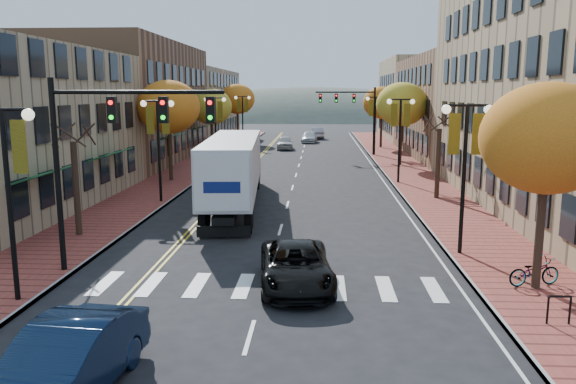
# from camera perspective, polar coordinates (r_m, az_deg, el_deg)

# --- Properties ---
(ground) EXTENTS (200.00, 200.00, 0.00)m
(ground) POSITION_cam_1_polar(r_m,az_deg,el_deg) (17.46, -3.11, -11.76)
(ground) COLOR black
(ground) RESTS_ON ground
(sidewalk_left) EXTENTS (4.00, 85.00, 0.15)m
(sidewalk_left) POSITION_cam_1_polar(r_m,az_deg,el_deg) (50.20, -9.28, 2.62)
(sidewalk_left) COLOR brown
(sidewalk_left) RESTS_ON ground
(sidewalk_right) EXTENTS (4.00, 85.00, 0.15)m
(sidewalk_right) POSITION_cam_1_polar(r_m,az_deg,el_deg) (49.54, 11.51, 2.46)
(sidewalk_right) COLOR brown
(sidewalk_right) RESTS_ON ground
(building_left_mid) EXTENTS (12.00, 24.00, 11.00)m
(building_left_mid) POSITION_cam_1_polar(r_m,az_deg,el_deg) (55.41, -16.86, 8.65)
(building_left_mid) COLOR brown
(building_left_mid) RESTS_ON ground
(building_left_far) EXTENTS (12.00, 26.00, 9.50)m
(building_left_far) POSITION_cam_1_polar(r_m,az_deg,el_deg) (79.39, -10.63, 8.68)
(building_left_far) COLOR #9E8966
(building_left_far) RESTS_ON ground
(building_right_mid) EXTENTS (15.00, 24.00, 10.00)m
(building_right_mid) POSITION_cam_1_polar(r_m,az_deg,el_deg) (60.46, 19.42, 8.12)
(building_right_mid) COLOR brown
(building_right_mid) RESTS_ON ground
(building_right_far) EXTENTS (15.00, 20.00, 11.00)m
(building_right_far) POSITION_cam_1_polar(r_m,az_deg,el_deg) (81.82, 15.16, 9.06)
(building_right_far) COLOR #9E8966
(building_right_far) RESTS_ON ground
(tree_left_a) EXTENTS (0.28, 0.28, 4.20)m
(tree_left_a) POSITION_cam_1_polar(r_m,az_deg,el_deg) (26.76, -20.71, 0.31)
(tree_left_a) COLOR #382619
(tree_left_a) RESTS_ON sidewalk_left
(tree_left_b) EXTENTS (4.48, 4.48, 7.21)m
(tree_left_b) POSITION_cam_1_polar(r_m,az_deg,el_deg) (41.55, -12.03, 8.44)
(tree_left_b) COLOR #382619
(tree_left_b) RESTS_ON sidewalk_left
(tree_left_c) EXTENTS (4.16, 4.16, 6.69)m
(tree_left_c) POSITION_cam_1_polar(r_m,az_deg,el_deg) (57.15, -7.80, 8.57)
(tree_left_c) COLOR #382619
(tree_left_c) RESTS_ON sidewalk_left
(tree_left_d) EXTENTS (4.61, 4.61, 7.42)m
(tree_left_d) POSITION_cam_1_polar(r_m,az_deg,el_deg) (74.89, -5.17, 9.38)
(tree_left_d) COLOR #382619
(tree_left_d) RESTS_ON sidewalk_left
(tree_right_a) EXTENTS (4.16, 4.16, 6.69)m
(tree_right_a) POSITION_cam_1_polar(r_m,az_deg,el_deg) (19.52, 24.84, 4.93)
(tree_right_a) COLOR #382619
(tree_right_a) RESTS_ON sidewalk_right
(tree_right_b) EXTENTS (0.28, 0.28, 4.20)m
(tree_right_b) POSITION_cam_1_polar(r_m,az_deg,el_deg) (35.10, 14.99, 2.81)
(tree_right_b) COLOR #382619
(tree_right_b) RESTS_ON sidewalk_right
(tree_right_c) EXTENTS (4.48, 4.48, 7.21)m
(tree_right_c) POSITION_cam_1_polar(r_m,az_deg,el_deg) (50.62, 11.49, 8.72)
(tree_right_c) COLOR #382619
(tree_right_c) RESTS_ON sidewalk_right
(tree_right_d) EXTENTS (4.35, 4.35, 7.00)m
(tree_right_d) POSITION_cam_1_polar(r_m,az_deg,el_deg) (66.50, 9.52, 8.93)
(tree_right_d) COLOR #382619
(tree_right_d) RESTS_ON sidewalk_right
(lamp_left_a) EXTENTS (1.96, 0.36, 6.05)m
(lamp_left_a) POSITION_cam_1_polar(r_m,az_deg,el_deg) (18.74, -26.70, 2.27)
(lamp_left_a) COLOR black
(lamp_left_a) RESTS_ON ground
(lamp_left_b) EXTENTS (1.96, 0.36, 6.05)m
(lamp_left_b) POSITION_cam_1_polar(r_m,az_deg,el_deg) (33.50, -13.04, 6.08)
(lamp_left_b) COLOR black
(lamp_left_b) RESTS_ON ground
(lamp_left_c) EXTENTS (1.96, 0.36, 6.05)m
(lamp_left_c) POSITION_cam_1_polar(r_m,az_deg,el_deg) (51.01, -7.40, 7.55)
(lamp_left_c) COLOR black
(lamp_left_c) RESTS_ON ground
(lamp_left_d) EXTENTS (1.96, 0.36, 6.05)m
(lamp_left_d) POSITION_cam_1_polar(r_m,az_deg,el_deg) (68.77, -4.64, 8.24)
(lamp_left_d) COLOR black
(lamp_left_d) RESTS_ON ground
(lamp_right_a) EXTENTS (1.96, 0.36, 6.05)m
(lamp_right_a) POSITION_cam_1_polar(r_m,az_deg,el_deg) (22.92, 17.56, 4.12)
(lamp_right_a) COLOR black
(lamp_right_a) RESTS_ON ground
(lamp_right_b) EXTENTS (1.96, 0.36, 6.05)m
(lamp_right_b) POSITION_cam_1_polar(r_m,az_deg,el_deg) (40.56, 11.32, 6.80)
(lamp_right_b) COLOR black
(lamp_right_b) RESTS_ON ground
(lamp_right_c) EXTENTS (1.96, 0.36, 6.05)m
(lamp_right_c) POSITION_cam_1_polar(r_m,az_deg,el_deg) (58.42, 8.86, 7.83)
(lamp_right_c) COLOR black
(lamp_right_c) RESTS_ON ground
(traffic_mast_near) EXTENTS (6.10, 0.35, 7.00)m
(traffic_mast_near) POSITION_cam_1_polar(r_m,az_deg,el_deg) (20.51, -17.75, 5.22)
(traffic_mast_near) COLOR black
(traffic_mast_near) RESTS_ON ground
(traffic_mast_far) EXTENTS (6.10, 0.34, 7.00)m
(traffic_mast_far) POSITION_cam_1_polar(r_m,az_deg,el_deg) (58.23, 6.88, 8.49)
(traffic_mast_far) COLOR black
(traffic_mast_far) RESTS_ON ground
(semi_truck) EXTENTS (3.84, 16.28, 4.03)m
(semi_truck) POSITION_cam_1_polar(r_m,az_deg,el_deg) (32.34, -5.44, 2.71)
(semi_truck) COLOR black
(semi_truck) RESTS_ON ground
(navy_sedan) EXTENTS (2.19, 5.17, 1.66)m
(navy_sedan) POSITION_cam_1_polar(r_m,az_deg,el_deg) (13.30, -21.67, -15.88)
(navy_sedan) COLOR #0C1B33
(navy_sedan) RESTS_ON ground
(black_suv) EXTENTS (2.87, 5.34, 1.42)m
(black_suv) POSITION_cam_1_polar(r_m,az_deg,el_deg) (19.11, 0.81, -7.52)
(black_suv) COLOR black
(black_suv) RESTS_ON ground
(car_far_white) EXTENTS (2.16, 4.69, 1.56)m
(car_far_white) POSITION_cam_1_polar(r_m,az_deg,el_deg) (65.10, -0.34, 5.07)
(car_far_white) COLOR silver
(car_far_white) RESTS_ON ground
(car_far_silver) EXTENTS (2.22, 4.75, 1.34)m
(car_far_silver) POSITION_cam_1_polar(r_m,az_deg,el_deg) (73.70, 2.20, 5.57)
(car_far_silver) COLOR #B6B8BF
(car_far_silver) RESTS_ON ground
(car_far_oncoming) EXTENTS (2.21, 4.86, 1.55)m
(car_far_oncoming) POSITION_cam_1_polar(r_m,az_deg,el_deg) (80.17, 2.92, 6.00)
(car_far_oncoming) COLOR #9F9FA6
(car_far_oncoming) RESTS_ON ground
(bicycle) EXTENTS (1.92, 1.08, 0.96)m
(bicycle) POSITION_cam_1_polar(r_m,az_deg,el_deg) (20.51, 23.72, -7.41)
(bicycle) COLOR gray
(bicycle) RESTS_ON sidewalk_right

